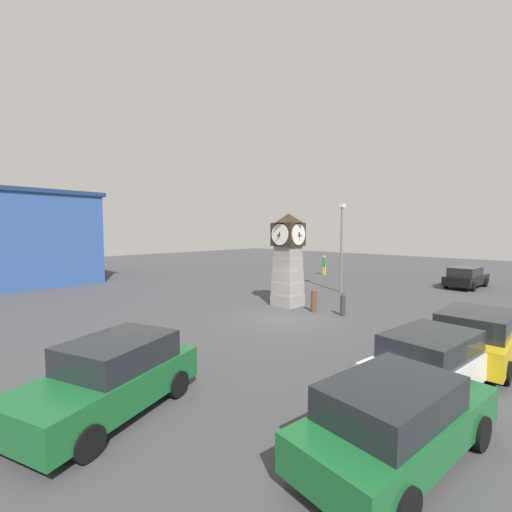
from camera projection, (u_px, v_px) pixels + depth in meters
ground_plane at (283, 319)px, 15.72m from camera, size 86.73×86.73×0.00m
clock_tower at (288, 258)px, 18.30m from camera, size 1.84×1.76×4.95m
bollard_near_tower at (314, 300)px, 17.05m from camera, size 0.28×0.28×1.15m
bollard_mid_row at (343, 305)px, 16.27m from camera, size 0.25×0.25×1.06m
car_navy_sedan at (398, 418)px, 6.03m from camera, size 4.66×2.25×1.51m
car_near_tower at (435, 360)px, 8.73m from camera, size 4.68×2.31×1.53m
car_by_building at (477, 336)px, 10.52m from camera, size 4.30×2.08×1.64m
car_far_lot at (466, 277)px, 24.17m from camera, size 4.48×2.11×1.48m
car_end_of_row at (111, 377)px, 7.62m from camera, size 4.50×3.14×1.63m
pedestrian_crossing_lot at (280, 256)px, 40.83m from camera, size 0.46×0.45×1.69m
pedestrian_by_cars at (324, 264)px, 31.08m from camera, size 0.24×0.40×1.76m
street_lamp_near_road at (342, 241)px, 22.19m from camera, size 0.50×0.24×5.77m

